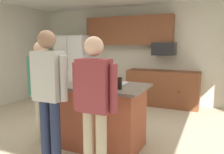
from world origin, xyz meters
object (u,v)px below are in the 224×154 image
person_elder_center (49,88)px  serving_tray (112,84)px  glass_dark_ale (81,82)px  glass_short_whisky (120,83)px  person_guest_right (94,98)px  kitchen_island (104,116)px  refrigerator (75,67)px  person_guest_left (43,86)px  tumbler_amber (82,79)px  microwave_over_range (164,49)px  glass_stout_tall (98,78)px

person_elder_center → serving_tray: size_ratio=3.98×
glass_dark_ale → glass_short_whisky: glass_short_whisky is taller
person_guest_right → glass_dark_ale: 0.68m
kitchen_island → refrigerator: bearing=130.6°
glass_short_whisky → serving_tray: (-0.21, 0.24, -0.06)m
person_guest_left → tumbler_amber: person_guest_left is taller
microwave_over_range → kitchen_island: microwave_over_range is taller
glass_dark_ale → serving_tray: bearing=42.9°
refrigerator → tumbler_amber: 3.27m
tumbler_amber → serving_tray: tumbler_amber is taller
glass_dark_ale → glass_short_whisky: 0.57m
kitchen_island → glass_short_whisky: (0.34, -0.20, 0.56)m
microwave_over_range → glass_dark_ale: bearing=-100.1°
refrigerator → person_elder_center: 3.83m
glass_stout_tall → glass_short_whisky: size_ratio=0.80×
glass_dark_ale → tumbler_amber: size_ratio=1.18×
microwave_over_range → kitchen_island: (-0.32, -2.77, -0.96)m
refrigerator → kitchen_island: (2.28, -2.66, -0.41)m
glass_short_whisky → tumbler_amber: glass_short_whisky is taller
person_guest_right → kitchen_island: bearing=-0.0°
person_elder_center → glass_short_whisky: (0.79, 0.50, 0.03)m
glass_dark_ale → refrigerator: bearing=124.9°
glass_dark_ale → tumbler_amber: 0.32m
refrigerator → tumbler_amber: bearing=-54.5°
person_elder_center → glass_stout_tall: person_elder_center is taller
refrigerator → serving_tray: size_ratio=4.12×
person_guest_left → person_elder_center: bearing=-58.7°
kitchen_island → person_elder_center: size_ratio=0.73×
person_elder_center → serving_tray: person_elder_center is taller
refrigerator → glass_stout_tall: size_ratio=13.80×
person_guest_left → glass_stout_tall: 0.87m
refrigerator → glass_dark_ale: refrigerator is taller
serving_tray → glass_short_whisky: bearing=-48.4°
glass_stout_tall → tumbler_amber: same height
person_guest_right → serving_tray: size_ratio=3.78×
refrigerator → person_guest_left: size_ratio=1.12×
person_guest_left → tumbler_amber: size_ratio=12.32×
glass_stout_tall → tumbler_amber: bearing=-141.7°
microwave_over_range → glass_dark_ale: (-0.55, -3.06, -0.40)m
person_guest_right → glass_stout_tall: bearing=6.7°
refrigerator → glass_stout_tall: (2.10, -2.50, 0.13)m
kitchen_island → tumbler_amber: 0.67m
microwave_over_range → tumbler_amber: (-0.70, -2.78, -0.41)m
refrigerator → person_guest_left: refrigerator is taller
person_guest_right → glass_short_whisky: 0.57m
person_guest_left → serving_tray: 1.10m
microwave_over_range → kitchen_island: size_ratio=0.44×
microwave_over_range → kitchen_island: 2.95m
refrigerator → glass_short_whisky: size_ratio=11.08×
person_guest_right → tumbler_amber: bearing=21.4°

